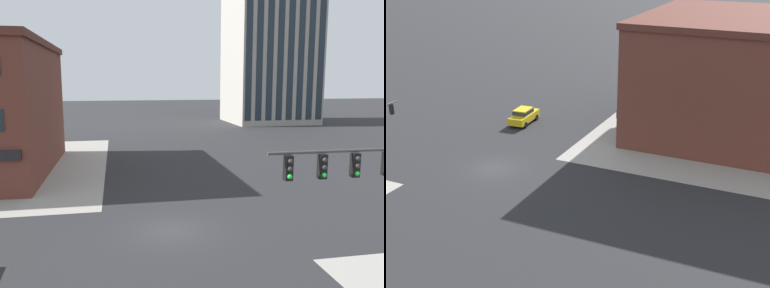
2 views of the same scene
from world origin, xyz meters
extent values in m
plane|color=#262628|center=(0.00, 0.00, 0.00)|extent=(320.00, 320.00, 0.00)
cylinder|color=#383D38|center=(5.33, -8.17, 5.80)|extent=(6.10, 0.12, 0.12)
cube|color=black|center=(5.72, -8.17, 5.25)|extent=(0.28, 0.28, 0.90)
sphere|color=#282828|center=(5.72, -8.33, 5.53)|extent=(0.18, 0.18, 0.18)
sphere|color=#282828|center=(5.72, -8.33, 5.25)|extent=(0.18, 0.18, 0.18)
sphere|color=green|center=(5.72, -8.33, 4.97)|extent=(0.18, 0.18, 0.18)
cube|color=black|center=(4.40, -8.17, 5.25)|extent=(0.28, 0.28, 0.90)
sphere|color=#282828|center=(4.40, -8.33, 5.53)|extent=(0.18, 0.18, 0.18)
sphere|color=#282828|center=(4.40, -8.33, 5.25)|extent=(0.18, 0.18, 0.18)
sphere|color=green|center=(4.40, -8.33, 4.97)|extent=(0.18, 0.18, 0.18)
cube|color=black|center=(3.07, -8.17, 5.25)|extent=(0.28, 0.28, 0.90)
sphere|color=#282828|center=(3.07, -8.33, 5.53)|extent=(0.18, 0.18, 0.18)
sphere|color=#282828|center=(3.07, -8.33, 5.25)|extent=(0.18, 0.18, 0.18)
sphere|color=green|center=(3.07, -8.33, 4.97)|extent=(0.18, 0.18, 0.18)
camera|label=1|loc=(-2.95, -20.96, 8.29)|focal=36.69mm
camera|label=2|loc=(36.00, 24.91, 19.30)|focal=49.90mm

